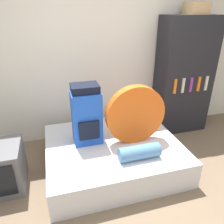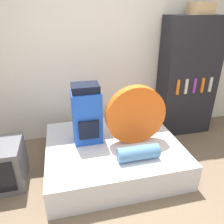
{
  "view_description": "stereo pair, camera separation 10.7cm",
  "coord_description": "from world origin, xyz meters",
  "px_view_note": "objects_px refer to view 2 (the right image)",
  "views": [
    {
      "loc": [
        -0.75,
        -1.55,
        1.98
      ],
      "look_at": [
        -0.08,
        0.8,
        0.81
      ],
      "focal_mm": 35.0,
      "sensor_mm": 36.0,
      "label": 1
    },
    {
      "loc": [
        -0.65,
        -1.57,
        1.98
      ],
      "look_at": [
        -0.08,
        0.8,
        0.81
      ],
      "focal_mm": 35.0,
      "sensor_mm": 36.0,
      "label": 2
    }
  ],
  "objects_px": {
    "backpack": "(87,115)",
    "cardboard_box": "(201,8)",
    "bookshelf": "(187,78)",
    "tent_bag": "(136,115)",
    "sleeping_roll": "(138,153)"
  },
  "relations": [
    {
      "from": "backpack",
      "to": "cardboard_box",
      "type": "bearing_deg",
      "value": 16.76
    },
    {
      "from": "backpack",
      "to": "tent_bag",
      "type": "height_order",
      "value": "backpack"
    },
    {
      "from": "tent_bag",
      "to": "sleeping_roll",
      "type": "distance_m",
      "value": 0.49
    },
    {
      "from": "backpack",
      "to": "cardboard_box",
      "type": "relative_size",
      "value": 2.69
    },
    {
      "from": "sleeping_roll",
      "to": "cardboard_box",
      "type": "relative_size",
      "value": 1.71
    },
    {
      "from": "bookshelf",
      "to": "cardboard_box",
      "type": "bearing_deg",
      "value": -34.61
    },
    {
      "from": "backpack",
      "to": "sleeping_roll",
      "type": "height_order",
      "value": "backpack"
    },
    {
      "from": "cardboard_box",
      "to": "tent_bag",
      "type": "bearing_deg",
      "value": -148.73
    },
    {
      "from": "backpack",
      "to": "bookshelf",
      "type": "height_order",
      "value": "bookshelf"
    },
    {
      "from": "backpack",
      "to": "bookshelf",
      "type": "xyz_separation_m",
      "value": [
        1.73,
        0.55,
        0.2
      ]
    },
    {
      "from": "bookshelf",
      "to": "cardboard_box",
      "type": "relative_size",
      "value": 6.5
    },
    {
      "from": "sleeping_roll",
      "to": "bookshelf",
      "type": "xyz_separation_m",
      "value": [
        1.21,
        1.1,
        0.5
      ]
    },
    {
      "from": "sleeping_roll",
      "to": "bookshelf",
      "type": "distance_m",
      "value": 1.71
    },
    {
      "from": "tent_bag",
      "to": "bookshelf",
      "type": "height_order",
      "value": "bookshelf"
    },
    {
      "from": "sleeping_roll",
      "to": "tent_bag",
      "type": "bearing_deg",
      "value": 77.6
    }
  ]
}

